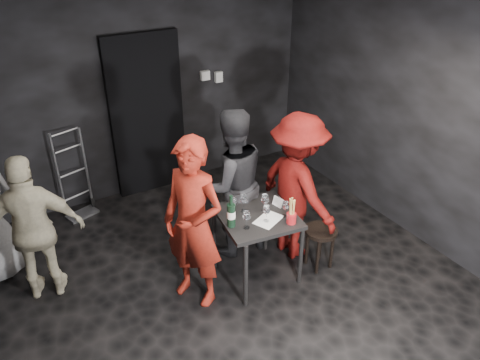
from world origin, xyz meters
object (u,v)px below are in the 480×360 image
server_red (193,214)px  bystander_cream (35,229)px  breadstick_cup (292,211)px  wine_bottle (231,215)px  tasting_table (257,223)px  woman_black (231,176)px  stool (321,237)px  hand_truck (78,198)px  man_maroon (298,182)px

server_red → bystander_cream: bearing=-151.9°
bystander_cream → breadstick_cup: (2.13, -1.09, 0.12)m
server_red → breadstick_cup: size_ratio=6.70×
server_red → wine_bottle: bearing=49.2°
tasting_table → breadstick_cup: size_ratio=2.61×
woman_black → bystander_cream: 1.96m
tasting_table → wine_bottle: 0.38m
breadstick_cup → server_red: bearing=160.6°
tasting_table → wine_bottle: size_ratio=2.26×
stool → server_red: size_ratio=0.24×
breadstick_cup → bystander_cream: bearing=152.8°
hand_truck → man_maroon: 2.82m
woman_black → wine_bottle: (-0.32, -0.57, -0.04)m
woman_black → bystander_cream: bearing=-4.1°
hand_truck → woman_black: (1.32, -1.58, 0.71)m
stool → wine_bottle: 1.10m
tasting_table → woman_black: bearing=89.2°
stool → server_red: bearing=169.6°
woman_black → man_maroon: 0.70m
woman_black → server_red: bearing=41.0°
server_red → wine_bottle: size_ratio=5.80×
man_maroon → wine_bottle: 0.91m
man_maroon → wine_bottle: bearing=95.8°
hand_truck → bystander_cream: (-0.61, -1.30, 0.55)m
wine_bottle → breadstick_cup: (0.52, -0.24, 0.00)m
man_maroon → breadstick_cup: size_ratio=6.18×
woman_black → breadstick_cup: bearing=107.9°
tasting_table → hand_truck: bearing=121.7°
tasting_table → bystander_cream: bearing=156.9°
server_red → woman_black: (0.67, 0.51, -0.04)m
tasting_table → woman_black: woman_black is taller
hand_truck → wine_bottle: bearing=-83.1°
tasting_table → wine_bottle: bearing=-173.7°
tasting_table → man_maroon: size_ratio=0.42×
breadstick_cup → tasting_table: bearing=127.1°
tasting_table → server_red: size_ratio=0.39×
stool → woman_black: (-0.65, 0.75, 0.55)m
server_red → hand_truck: bearing=167.3°
tasting_table → breadstick_cup: bearing=-52.9°
stool → breadstick_cup: bearing=-171.7°
hand_truck → tasting_table: size_ratio=1.49×
server_red → woman_black: 0.84m
tasting_table → stool: (0.65, -0.21, -0.28)m
server_red → bystander_cream: (-1.26, 0.79, -0.20)m
stool → wine_bottle: bearing=169.8°
hand_truck → stool: (1.97, -2.33, 0.17)m
man_maroon → breadstick_cup: bearing=132.8°
server_red → breadstick_cup: bearing=40.7°
bystander_cream → breadstick_cup: bystander_cream is taller
tasting_table → breadstick_cup: 0.41m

